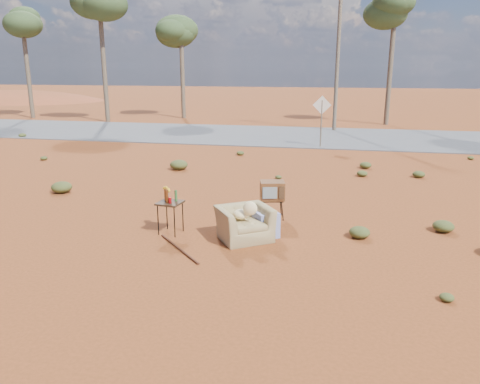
# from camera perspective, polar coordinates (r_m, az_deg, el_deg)

# --- Properties ---
(ground) EXTENTS (140.00, 140.00, 0.00)m
(ground) POSITION_cam_1_polar(r_m,az_deg,el_deg) (9.18, -2.93, -6.64)
(ground) COLOR brown
(ground) RESTS_ON ground
(highway) EXTENTS (140.00, 7.00, 0.04)m
(highway) POSITION_cam_1_polar(r_m,az_deg,el_deg) (23.58, 6.39, 6.81)
(highway) COLOR #565659
(highway) RESTS_ON ground
(dirt_mound) EXTENTS (26.00, 18.00, 2.00)m
(dirt_mound) POSITION_cam_1_polar(r_m,az_deg,el_deg) (53.22, -25.87, 10.00)
(dirt_mound) COLOR #993F25
(dirt_mound) RESTS_ON ground
(armchair) EXTENTS (1.32, 1.31, 0.90)m
(armchair) POSITION_cam_1_polar(r_m,az_deg,el_deg) (9.45, 1.01, -3.26)
(armchair) COLOR #957F51
(armchair) RESTS_ON ground
(tv_unit) EXTENTS (0.62, 0.55, 0.87)m
(tv_unit) POSITION_cam_1_polar(r_m,az_deg,el_deg) (10.65, 3.96, 0.12)
(tv_unit) COLOR black
(tv_unit) RESTS_ON ground
(side_table) EXTENTS (0.53, 0.53, 0.96)m
(side_table) POSITION_cam_1_polar(r_m,az_deg,el_deg) (9.80, -8.63, -1.01)
(side_table) COLOR #331E12
(side_table) RESTS_ON ground
(rusty_bar) EXTENTS (1.18, 1.26, 0.04)m
(rusty_bar) POSITION_cam_1_polar(r_m,az_deg,el_deg) (9.08, -7.45, -6.84)
(rusty_bar) COLOR #532716
(rusty_bar) RESTS_ON ground
(road_sign) EXTENTS (0.78, 0.06, 2.19)m
(road_sign) POSITION_cam_1_polar(r_m,az_deg,el_deg) (20.34, 9.93, 9.56)
(road_sign) COLOR brown
(road_sign) RESTS_ON ground
(eucalyptus_far_left) EXTENTS (3.20, 3.20, 7.10)m
(eucalyptus_far_left) POSITION_cam_1_polar(r_m,az_deg,el_deg) (34.81, -25.00, 17.99)
(eucalyptus_far_left) COLOR brown
(eucalyptus_far_left) RESTS_ON ground
(eucalyptus_left) EXTENTS (3.20, 3.20, 8.10)m
(eucalyptus_left) POSITION_cam_1_polar(r_m,az_deg,el_deg) (30.91, -16.77, 21.08)
(eucalyptus_left) COLOR brown
(eucalyptus_left) RESTS_ON ground
(eucalyptus_near_left) EXTENTS (3.20, 3.20, 6.60)m
(eucalyptus_near_left) POSITION_cam_1_polar(r_m,az_deg,el_deg) (31.97, -7.19, 18.71)
(eucalyptus_near_left) COLOR brown
(eucalyptus_near_left) RESTS_ON ground
(eucalyptus_center) EXTENTS (3.20, 3.20, 7.60)m
(eucalyptus_center) POSITION_cam_1_polar(r_m,az_deg,el_deg) (29.52, 18.38, 20.31)
(eucalyptus_center) COLOR brown
(eucalyptus_center) RESTS_ON ground
(utility_pole_center) EXTENTS (1.40, 0.20, 8.00)m
(utility_pole_center) POSITION_cam_1_polar(r_m,az_deg,el_deg) (25.75, 11.86, 16.50)
(utility_pole_center) COLOR brown
(utility_pole_center) RESTS_ON ground
(scrub_patch) EXTENTS (17.49, 8.07, 0.33)m
(scrub_patch) POSITION_cam_1_polar(r_m,az_deg,el_deg) (13.40, -1.59, 1.05)
(scrub_patch) COLOR #474C21
(scrub_patch) RESTS_ON ground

